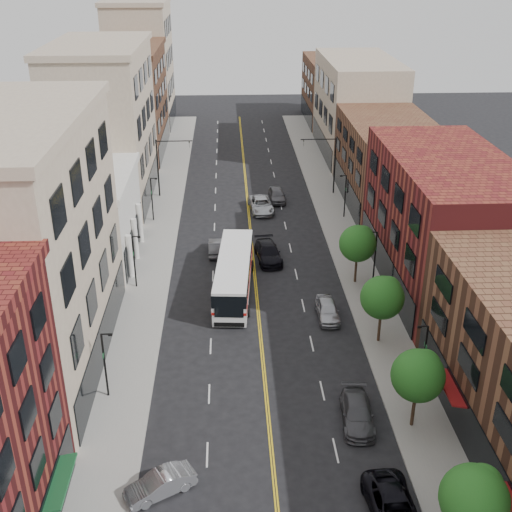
{
  "coord_description": "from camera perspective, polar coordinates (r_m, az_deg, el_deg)",
  "views": [
    {
      "loc": [
        -2.38,
        -28.49,
        28.25
      ],
      "look_at": [
        -0.16,
        19.82,
        5.0
      ],
      "focal_mm": 45.0,
      "sensor_mm": 36.0,
      "label": 1
    }
  ],
  "objects": [
    {
      "name": "ground",
      "position": [
        40.19,
        1.61,
        -18.99
      ],
      "size": [
        220.0,
        220.0,
        0.0
      ],
      "primitive_type": "plane",
      "color": "black",
      "rests_on": "ground"
    },
    {
      "name": "car_lane_a",
      "position": [
        64.05,
        1.09,
        0.3
      ],
      "size": [
        2.9,
        5.8,
        1.62
      ],
      "primitive_type": "imported",
      "rotation": [
        0.0,
        0.0,
        0.12
      ],
      "color": "black",
      "rests_on": "ground"
    },
    {
      "name": "lamp_r_2",
      "position": [
        59.77,
        10.51,
        0.19
      ],
      "size": [
        0.81,
        0.55,
        5.05
      ],
      "color": "black",
      "rests_on": "sidewalk_right"
    },
    {
      "name": "bldg_r_far_a",
      "position": [
        79.48,
        11.72,
        8.13
      ],
      "size": [
        10.0,
        20.0,
        10.0
      ],
      "primitive_type": "cube",
      "color": "brown",
      "rests_on": "ground"
    },
    {
      "name": "bldg_l_tanoffice",
      "position": [
        48.02,
        -20.11,
        0.38
      ],
      "size": [
        10.0,
        22.0,
        18.0
      ],
      "primitive_type": "cube",
      "color": "tan",
      "rests_on": "ground"
    },
    {
      "name": "sidewalk_left",
      "position": [
        69.88,
        -8.67,
        1.59
      ],
      "size": [
        4.0,
        110.0,
        0.15
      ],
      "primitive_type": "cube",
      "color": "gray",
      "rests_on": "ground"
    },
    {
      "name": "bldg_l_far_b",
      "position": [
        99.78,
        -11.31,
        13.19
      ],
      "size": [
        10.0,
        20.0,
        15.0
      ],
      "primitive_type": "cube",
      "color": "brown",
      "rests_on": "ground"
    },
    {
      "name": "tree_r_3",
      "position": [
        59.02,
        9.11,
        1.21
      ],
      "size": [
        3.4,
        3.4,
        5.59
      ],
      "color": "black",
      "rests_on": "sidewalk_right"
    },
    {
      "name": "car_lane_b",
      "position": [
        76.3,
        0.46,
        4.58
      ],
      "size": [
        3.1,
        5.89,
        1.58
      ],
      "primitive_type": "imported",
      "rotation": [
        0.0,
        0.0,
        0.09
      ],
      "color": "#B5B9BE",
      "rests_on": "ground"
    },
    {
      "name": "city_bus",
      "position": [
        57.67,
        -1.97,
        -1.47
      ],
      "size": [
        3.91,
        13.24,
        3.36
      ],
      "rotation": [
        0.0,
        0.0,
        -0.08
      ],
      "color": "white",
      "rests_on": "ground"
    },
    {
      "name": "tree_r_1",
      "position": [
        42.2,
        14.3,
        -10.12
      ],
      "size": [
        3.4,
        3.4,
        5.59
      ],
      "color": "black",
      "rests_on": "sidewalk_right"
    },
    {
      "name": "car_angle_b",
      "position": [
        39.18,
        -8.51,
        -19.41
      ],
      "size": [
        4.31,
        3.27,
        1.36
      ],
      "primitive_type": "imported",
      "rotation": [
        0.0,
        0.0,
        -1.06
      ],
      "color": "#B4B6BC",
      "rests_on": "ground"
    },
    {
      "name": "lamp_l_1",
      "position": [
        45.21,
        -13.26,
        -9.11
      ],
      "size": [
        0.81,
        0.55,
        5.05
      ],
      "color": "black",
      "rests_on": "sidewalk_left"
    },
    {
      "name": "bldg_l_far_c",
      "position": [
        116.86,
        -10.21,
        16.31
      ],
      "size": [
        10.0,
        16.0,
        20.0
      ],
      "primitive_type": "cube",
      "color": "tan",
      "rests_on": "ground"
    },
    {
      "name": "signal_mast_left",
      "position": [
        80.44,
        -8.23,
        8.35
      ],
      "size": [
        4.49,
        0.18,
        7.2
      ],
      "color": "black",
      "rests_on": "sidewalk_left"
    },
    {
      "name": "tree_r_2",
      "position": [
        50.32,
        11.25,
        -3.51
      ],
      "size": [
        3.4,
        3.4,
        5.59
      ],
      "color": "black",
      "rests_on": "sidewalk_right"
    },
    {
      "name": "car_parked_far",
      "position": [
        54.54,
        6.38,
        -4.77
      ],
      "size": [
        1.83,
        4.46,
        1.51
      ],
      "primitive_type": "imported",
      "rotation": [
        0.0,
        0.0,
        0.01
      ],
      "color": "#AAACB2",
      "rests_on": "ground"
    },
    {
      "name": "bldg_r_far_c",
      "position": [
        118.33,
        7.06,
        14.4
      ],
      "size": [
        10.0,
        18.0,
        11.0
      ],
      "primitive_type": "cube",
      "color": "brown",
      "rests_on": "ground"
    },
    {
      "name": "bldg_r_far_b",
      "position": [
        98.77,
        8.97,
        12.95
      ],
      "size": [
        10.0,
        22.0,
        14.0
      ],
      "primitive_type": "cube",
      "color": "tan",
      "rests_on": "ground"
    },
    {
      "name": "car_lane_c",
      "position": [
        79.48,
        1.86,
        5.45
      ],
      "size": [
        2.07,
        4.75,
        1.59
      ],
      "primitive_type": "imported",
      "rotation": [
        0.0,
        0.0,
        0.04
      ],
      "color": "#535258",
      "rests_on": "ground"
    },
    {
      "name": "car_parked_near",
      "position": [
        38.2,
        12.14,
        -21.09
      ],
      "size": [
        2.83,
        5.63,
        1.53
      ],
      "primitive_type": "imported",
      "rotation": [
        0.0,
        0.0,
        0.05
      ],
      "color": "black",
      "rests_on": "ground"
    },
    {
      "name": "sidewalk_right",
      "position": [
        70.56,
        7.7,
        1.89
      ],
      "size": [
        4.0,
        110.0,
        0.15
      ],
      "primitive_type": "cube",
      "color": "gray",
      "rests_on": "ground"
    },
    {
      "name": "lamp_r_3",
      "position": [
        74.22,
        7.91,
        5.51
      ],
      "size": [
        0.81,
        0.55,
        5.05
      ],
      "color": "black",
      "rests_on": "sidewalk_right"
    },
    {
      "name": "lamp_r_1",
      "position": [
        46.35,
        14.7,
        -8.34
      ],
      "size": [
        0.81,
        0.55,
        5.05
      ],
      "color": "black",
      "rests_on": "sidewalk_right"
    },
    {
      "name": "signal_mast_right",
      "position": [
        81.05,
        6.53,
        8.57
      ],
      "size": [
        4.49,
        0.18,
        7.2
      ],
      "color": "black",
      "rests_on": "sidewalk_right"
    },
    {
      "name": "car_parked_mid",
      "position": [
        43.82,
        8.98,
        -13.63
      ],
      "size": [
        2.39,
        5.12,
        1.44
      ],
      "primitive_type": "imported",
      "rotation": [
        0.0,
        0.0,
        -0.08
      ],
      "color": "#434347",
      "rests_on": "ground"
    },
    {
      "name": "bldg_r_mid",
      "position": [
        60.22,
        16.36,
        2.91
      ],
      "size": [
        10.0,
        22.0,
        12.0
      ],
      "primitive_type": "cube",
      "color": "maroon",
      "rests_on": "ground"
    },
    {
      "name": "bldg_l_white",
      "position": [
        65.89,
        -15.28,
        3.13
      ],
      "size": [
        10.0,
        14.0,
        8.0
      ],
      "primitive_type": "cube",
      "color": "silver",
      "rests_on": "ground"
    },
    {
      "name": "tree_r_0",
      "position": [
        35.06,
        18.93,
        -19.56
      ],
      "size": [
        3.4,
        3.4,
        5.59
      ],
      "color": "black",
      "rests_on": "sidewalk_right"
    },
    {
      "name": "lamp_l_3",
      "position": [
        73.51,
        -9.21,
        5.22
      ],
      "size": [
        0.81,
        0.55,
        5.05
      ],
      "color": "black",
      "rests_on": "sidewalk_left"
    },
    {
      "name": "car_lane_behind",
      "position": [
        65.63,
        -3.6,
        0.79
      ],
      "size": [
        1.55,
        4.21,
        1.38
      ],
      "primitive_type": "imported",
      "rotation": [
        0.0,
        0.0,
        3.16
      ],
      "color": "#4D4E53",
      "rests_on": "ground"
    },
    {
      "name": "bldg_l_far_a",
      "position": [
        80.22,
        -13.31,
        11.11
      ],
      "size": [
        10.0,
        20.0,
        18.0
      ],
      "primitive_type": "cube",
      "color": "tan",
      "rests_on": "ground"
    },
    {
      "name": "lamp_l_2",
      "position": [
        58.89,
        -10.74,
        -0.23
      ],
      "size": [
        0.81,
        0.55,
        5.05
      ],
      "color": "black",
      "rests_on": "sidewalk_left"
    }
  ]
}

